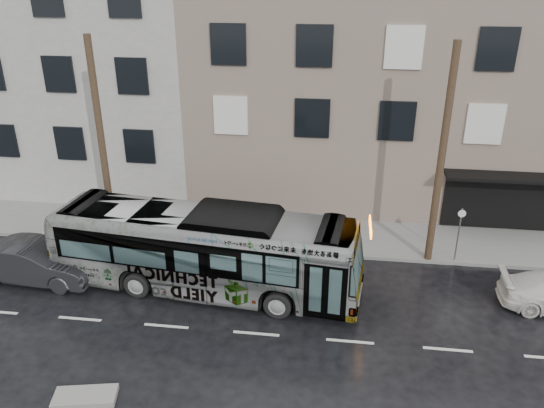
{
  "coord_description": "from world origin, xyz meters",
  "views": [
    {
      "loc": [
        2.47,
        -17.09,
        11.53
      ],
      "look_at": [
        -0.11,
        2.5,
        2.66
      ],
      "focal_mm": 35.0,
      "sensor_mm": 36.0,
      "label": 1
    }
  ],
  "objects": [
    {
      "name": "ground",
      "position": [
        0.0,
        0.0,
        0.0
      ],
      "size": [
        120.0,
        120.0,
        0.0
      ],
      "primitive_type": "plane",
      "color": "black",
      "rests_on": "ground"
    },
    {
      "name": "utility_pole_rear",
      "position": [
        -7.5,
        3.3,
        4.65
      ],
      "size": [
        0.3,
        0.3,
        9.0
      ],
      "primitive_type": "cylinder",
      "color": "#4C3A26",
      "rests_on": "sidewalk"
    },
    {
      "name": "dark_sedan",
      "position": [
        -9.24,
        -0.24,
        0.82
      ],
      "size": [
        5.07,
        2.03,
        1.64
      ],
      "primitive_type": "imported",
      "rotation": [
        0.0,
        0.0,
        1.51
      ],
      "color": "black",
      "rests_on": "ground"
    },
    {
      "name": "building_taupe",
      "position": [
        5.0,
        12.7,
        5.5
      ],
      "size": [
        20.0,
        12.0,
        11.0
      ],
      "primitive_type": "cube",
      "color": "#7A6B5E",
      "rests_on": "ground"
    },
    {
      "name": "building_grey",
      "position": [
        -18.0,
        14.2,
        8.0
      ],
      "size": [
        26.0,
        15.0,
        16.0
      ],
      "primitive_type": "cube",
      "color": "#B1B0A8",
      "rests_on": "ground"
    },
    {
      "name": "bus",
      "position": [
        -2.39,
        0.12,
        1.67
      ],
      "size": [
        12.23,
        4.1,
        3.34
      ],
      "primitive_type": "imported",
      "rotation": [
        0.0,
        0.0,
        1.46
      ],
      "color": "#B2B2B2",
      "rests_on": "ground"
    },
    {
      "name": "utility_pole_front",
      "position": [
        6.5,
        3.3,
        4.65
      ],
      "size": [
        0.3,
        0.3,
        9.0
      ],
      "primitive_type": "cylinder",
      "color": "#4C3A26",
      "rests_on": "sidewalk"
    },
    {
      "name": "sidewalk",
      "position": [
        0.0,
        4.9,
        0.07
      ],
      "size": [
        90.0,
        3.6,
        0.15
      ],
      "primitive_type": "cube",
      "color": "gray",
      "rests_on": "ground"
    },
    {
      "name": "sign_post",
      "position": [
        7.6,
        3.3,
        1.35
      ],
      "size": [
        0.06,
        0.06,
        2.4
      ],
      "primitive_type": "cylinder",
      "color": "slate",
      "rests_on": "sidewalk"
    },
    {
      "name": "slush_pile",
      "position": [
        -4.47,
        -6.14,
        0.09
      ],
      "size": [
        1.93,
        1.15,
        0.18
      ],
      "primitive_type": "cube",
      "rotation": [
        0.0,
        0.0,
        0.2
      ],
      "color": "gray",
      "rests_on": "ground"
    }
  ]
}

